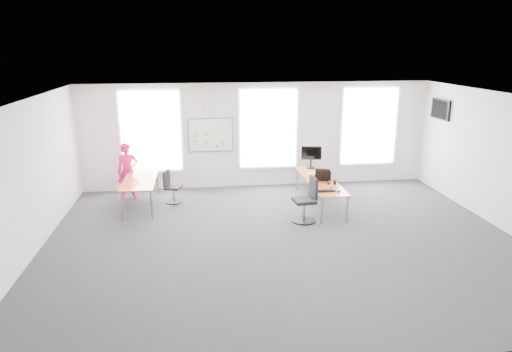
{
  "coord_description": "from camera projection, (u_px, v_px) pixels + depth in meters",
  "views": [
    {
      "loc": [
        -1.74,
        -8.79,
        4.01
      ],
      "look_at": [
        -0.42,
        1.2,
        1.1
      ],
      "focal_mm": 32.0,
      "sensor_mm": 36.0,
      "label": 1
    }
  ],
  "objects": [
    {
      "name": "monitor",
      "position": [
        311.0,
        155.0,
        12.72
      ],
      "size": [
        0.56,
        0.23,
        0.63
      ],
      "rotation": [
        0.0,
        0.0,
        -0.15
      ],
      "color": "black",
      "rests_on": "desk_right"
    },
    {
      "name": "desk_right",
      "position": [
        320.0,
        181.0,
        11.74
      ],
      "size": [
        0.73,
        2.73,
        0.66
      ],
      "color": "orange",
      "rests_on": "ground"
    },
    {
      "name": "mouse",
      "position": [
        339.0,
        191.0,
        10.75
      ],
      "size": [
        0.08,
        0.13,
        0.05
      ],
      "primitive_type": "ellipsoid",
      "rotation": [
        0.0,
        0.0,
        -0.01
      ],
      "color": "black",
      "rests_on": "desk_right"
    },
    {
      "name": "whiteboard",
      "position": [
        211.0,
        135.0,
        12.89
      ],
      "size": [
        1.2,
        0.03,
        0.9
      ],
      "primitive_type": "cube",
      "color": "white",
      "rests_on": "wall_back"
    },
    {
      "name": "chair_right",
      "position": [
        307.0,
        202.0,
        10.65
      ],
      "size": [
        0.57,
        0.57,
        1.06
      ],
      "rotation": [
        0.0,
        0.0,
        -1.47
      ],
      "color": "black",
      "rests_on": "ground"
    },
    {
      "name": "ceiling",
      "position": [
        285.0,
        98.0,
        8.87
      ],
      "size": [
        10.0,
        10.0,
        0.0
      ],
      "primitive_type": "plane",
      "rotation": [
        3.14,
        0.0,
        0.0
      ],
      "color": "white",
      "rests_on": "ground"
    },
    {
      "name": "paper_stack",
      "position": [
        314.0,
        175.0,
        11.94
      ],
      "size": [
        0.4,
        0.32,
        0.12
      ],
      "primitive_type": "cube",
      "rotation": [
        0.0,
        0.0,
        0.16
      ],
      "color": "beige",
      "rests_on": "desk_right"
    },
    {
      "name": "tv",
      "position": [
        441.0,
        109.0,
        12.55
      ],
      "size": [
        0.06,
        0.9,
        0.55
      ],
      "primitive_type": "cube",
      "color": "black",
      "rests_on": "wall_right"
    },
    {
      "name": "wall_left",
      "position": [
        26.0,
        182.0,
        8.66
      ],
      "size": [
        0.0,
        10.0,
        10.0
      ],
      "primitive_type": "plane",
      "rotation": [
        1.57,
        0.0,
        1.57
      ],
      "color": "white",
      "rests_on": "ground"
    },
    {
      "name": "wall_right",
      "position": [
        510.0,
        164.0,
        9.92
      ],
      "size": [
        0.0,
        10.0,
        10.0
      ],
      "primitive_type": "plane",
      "rotation": [
        1.57,
        0.0,
        -1.57
      ],
      "color": "white",
      "rests_on": "ground"
    },
    {
      "name": "lens_cap",
      "position": [
        331.0,
        188.0,
        11.07
      ],
      "size": [
        0.06,
        0.06,
        0.01
      ],
      "primitive_type": "cylinder",
      "rotation": [
        0.0,
        0.0,
        -0.01
      ],
      "color": "black",
      "rests_on": "desk_right"
    },
    {
      "name": "window_mid",
      "position": [
        268.0,
        128.0,
        13.05
      ],
      "size": [
        1.6,
        0.06,
        2.2
      ],
      "primitive_type": "cube",
      "color": "white",
      "rests_on": "wall_back"
    },
    {
      "name": "desk_left",
      "position": [
        140.0,
        181.0,
        11.59
      ],
      "size": [
        0.8,
        2.01,
        0.73
      ],
      "color": "orange",
      "rests_on": "ground"
    },
    {
      "name": "person",
      "position": [
        128.0,
        171.0,
        12.16
      ],
      "size": [
        0.63,
        0.49,
        1.52
      ],
      "primitive_type": "imported",
      "rotation": [
        0.0,
        0.0,
        0.26
      ],
      "color": "#C81452",
      "rests_on": "ground"
    },
    {
      "name": "laptop_sleeve",
      "position": [
        323.0,
        175.0,
        11.57
      ],
      "size": [
        0.39,
        0.32,
        0.31
      ],
      "rotation": [
        0.0,
        0.0,
        -0.34
      ],
      "color": "black",
      "rests_on": "desk_right"
    },
    {
      "name": "headphones",
      "position": [
        331.0,
        182.0,
        11.33
      ],
      "size": [
        0.2,
        0.11,
        0.12
      ],
      "rotation": [
        0.0,
        0.0,
        -0.02
      ],
      "color": "black",
      "rests_on": "desk_right"
    },
    {
      "name": "window_left",
      "position": [
        151.0,
        131.0,
        12.64
      ],
      "size": [
        1.6,
        0.06,
        2.2
      ],
      "primitive_type": "cube",
      "color": "white",
      "rests_on": "wall_back"
    },
    {
      "name": "keyboard",
      "position": [
        327.0,
        191.0,
        10.8
      ],
      "size": [
        0.43,
        0.16,
        0.02
      ],
      "primitive_type": "cube",
      "rotation": [
        0.0,
        0.0,
        -0.01
      ],
      "color": "black",
      "rests_on": "desk_right"
    },
    {
      "name": "floor",
      "position": [
        283.0,
        240.0,
        9.7
      ],
      "size": [
        10.0,
        10.0,
        0.0
      ],
      "primitive_type": "plane",
      "color": "#2A2A30",
      "rests_on": "ground"
    },
    {
      "name": "wall_clock",
      "position": [
        210.0,
        107.0,
        12.66
      ],
      "size": [
        0.3,
        0.04,
        0.3
      ],
      "primitive_type": "cylinder",
      "rotation": [
        1.57,
        0.0,
        0.0
      ],
      "color": "gray",
      "rests_on": "wall_back"
    },
    {
      "name": "wall_front",
      "position": [
        347.0,
        261.0,
        5.48
      ],
      "size": [
        10.0,
        0.0,
        10.0
      ],
      "primitive_type": "plane",
      "rotation": [
        -1.57,
        0.0,
        0.0
      ],
      "color": "white",
      "rests_on": "ground"
    },
    {
      "name": "wall_back",
      "position": [
        258.0,
        135.0,
        13.1
      ],
      "size": [
        10.0,
        0.0,
        10.0
      ],
      "primitive_type": "plane",
      "rotation": [
        1.57,
        0.0,
        0.0
      ],
      "color": "white",
      "rests_on": "ground"
    },
    {
      "name": "window_right",
      "position": [
        369.0,
        126.0,
        13.43
      ],
      "size": [
        1.6,
        0.06,
        2.2
      ],
      "primitive_type": "cube",
      "color": "white",
      "rests_on": "wall_back"
    },
    {
      "name": "chair_left",
      "position": [
        172.0,
        189.0,
        11.96
      ],
      "size": [
        0.5,
        0.5,
        0.86
      ],
      "rotation": [
        0.0,
        0.0,
        1.21
      ],
      "color": "black",
      "rests_on": "ground"
    }
  ]
}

